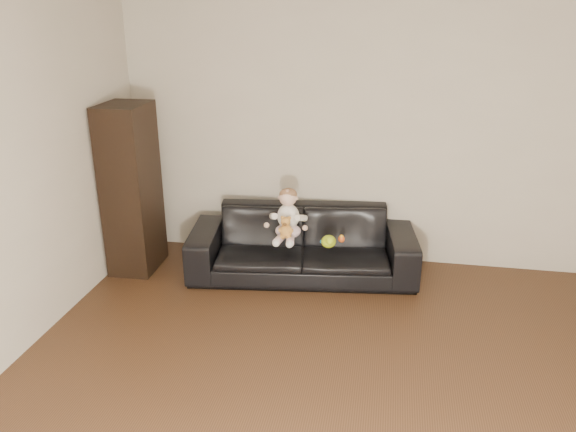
% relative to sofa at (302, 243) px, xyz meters
% --- Properties ---
extents(wall_back, '(5.00, 0.00, 5.00)m').
position_rel_sofa_xyz_m(wall_back, '(0.59, 0.50, 0.98)').
color(wall_back, '#BFB5A0').
rests_on(wall_back, ground).
extents(sofa, '(2.29, 1.13, 0.64)m').
position_rel_sofa_xyz_m(sofa, '(0.00, 0.00, 0.00)').
color(sofa, black).
rests_on(sofa, floor).
extents(cabinet, '(0.43, 0.59, 1.67)m').
position_rel_sofa_xyz_m(cabinet, '(-1.68, -0.15, 0.51)').
color(cabinet, black).
rests_on(cabinet, floor).
extents(shelf_item, '(0.19, 0.26, 0.28)m').
position_rel_sofa_xyz_m(shelf_item, '(-1.66, -0.15, 0.89)').
color(shelf_item, silver).
rests_on(shelf_item, cabinet).
extents(baby, '(0.33, 0.41, 0.49)m').
position_rel_sofa_xyz_m(baby, '(-0.12, -0.12, 0.32)').
color(baby, '#FAD3DE').
rests_on(baby, sofa).
extents(teddy_bear, '(0.14, 0.14, 0.22)m').
position_rel_sofa_xyz_m(teddy_bear, '(-0.11, -0.27, 0.27)').
color(teddy_bear, '#C38637').
rests_on(teddy_bear, sofa).
extents(toy_green, '(0.16, 0.19, 0.11)m').
position_rel_sofa_xyz_m(toy_green, '(0.29, -0.27, 0.16)').
color(toy_green, '#AFD118').
rests_on(toy_green, sofa).
extents(toy_rattle, '(0.07, 0.07, 0.07)m').
position_rel_sofa_xyz_m(toy_rattle, '(0.39, -0.13, 0.13)').
color(toy_rattle, '#DF531A').
rests_on(toy_rattle, sofa).
extents(toy_blue_disc, '(0.12, 0.12, 0.01)m').
position_rel_sofa_xyz_m(toy_blue_disc, '(0.24, -0.16, 0.11)').
color(toy_blue_disc, '#1A98D4').
rests_on(toy_blue_disc, sofa).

